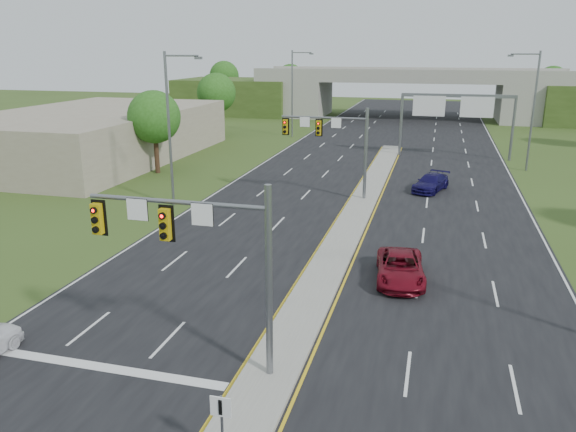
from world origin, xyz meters
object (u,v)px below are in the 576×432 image
Objects in this scene: signal_mast_near at (204,246)px; keep_right_sign at (221,419)px; signal_mast_far at (336,138)px; sign_gantry at (455,108)px; overpass at (409,97)px; car_far_b at (431,183)px; car_far_a at (400,268)px.

signal_mast_near is 5.94m from keep_right_sign.
signal_mast_far is (0.00, 25.00, 0.00)m from signal_mast_near.
keep_right_sign is 0.19× the size of sign_gantry.
overpass reaches higher than car_far_b.
overpass is (2.26, 80.07, -1.17)m from signal_mast_near.
car_far_a is (6.06, -15.02, -4.02)m from signal_mast_far.
keep_right_sign is at bearing -90.00° from overpass.
car_far_a is at bearing -68.03° from signal_mast_far.
signal_mast_far reaches higher than car_far_a.
overpass is at bearing 88.38° from signal_mast_near.
car_far_a is (-2.89, -35.02, -4.53)m from sign_gantry.
signal_mast_near is at bearing -90.00° from signal_mast_far.
sign_gantry is 2.34× the size of car_far_a.
signal_mast_near is at bearing -85.21° from car_far_b.
keep_right_sign is (2.26, -29.45, -3.21)m from signal_mast_far.
car_far_b is at bearing -96.71° from sign_gantry.
keep_right_sign is at bearing -111.00° from car_far_a.
car_far_a is (3.80, 14.43, -0.81)m from keep_right_sign.
keep_right_sign reaches higher than car_far_a.
signal_mast_near is at bearing -101.25° from sign_gantry.
sign_gantry reaches higher than car_far_b.
signal_mast_far is 21.91m from sign_gantry.
sign_gantry is at bearing 79.04° from car_far_a.
signal_mast_far is 3.18× the size of keep_right_sign.
overpass is at bearing 100.79° from sign_gantry.
signal_mast_far reaches higher than car_far_b.
signal_mast_near is 25.00m from signal_mast_far.
car_far_a is at bearing -86.90° from overpass.
overpass is (0.00, 84.53, 2.04)m from keep_right_sign.
signal_mast_far is at bearing 94.39° from keep_right_sign.
keep_right_sign reaches higher than car_far_b.
signal_mast_near is 12.34m from car_far_a.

